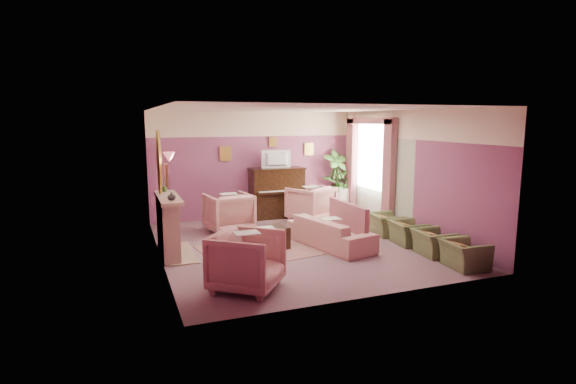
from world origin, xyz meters
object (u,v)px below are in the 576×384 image
object	(u,v)px
olive_chair_c	(408,229)
floral_armchair_left	(229,210)
floral_armchair_right	(311,202)
olive_chair_b	(434,239)
piano	(277,193)
television	(277,158)
coffee_table	(263,239)
sofa	(331,227)
side_table	(340,200)
olive_chair_a	(464,250)
olive_chair_d	(386,221)
floral_armchair_front	(247,258)

from	to	relation	value
olive_chair_c	floral_armchair_left	bearing A→B (deg)	143.80
floral_armchair_right	olive_chair_b	world-z (taller)	floral_armchair_right
piano	television	bearing A→B (deg)	-90.00
coffee_table	sofa	bearing A→B (deg)	-9.11
olive_chair_c	side_table	distance (m)	3.44
coffee_table	olive_chair_a	bearing A→B (deg)	-37.68
sofa	floral_armchair_right	world-z (taller)	floral_armchair_right
television	side_table	size ratio (longest dim) A/B	1.14
olive_chair_c	olive_chair_d	size ratio (longest dim) A/B	1.00
side_table	coffee_table	bearing A→B (deg)	-138.85
piano	floral_armchair_right	bearing A→B (deg)	-48.69
coffee_table	side_table	distance (m)	4.22
coffee_table	olive_chair_c	bearing A→B (deg)	-12.50
olive_chair_d	side_table	world-z (taller)	side_table
coffee_table	floral_armchair_left	bearing A→B (deg)	99.12
coffee_table	floral_armchair_right	distance (m)	2.85
piano	coffee_table	distance (m)	3.13
floral_armchair_front	olive_chair_d	bearing A→B (deg)	28.44
olive_chair_c	side_table	xyz separation A→B (m)	(0.20, 3.44, 0.03)
side_table	olive_chair_b	bearing A→B (deg)	-92.69
floral_armchair_right	side_table	bearing A→B (deg)	30.05
coffee_table	side_table	size ratio (longest dim) A/B	1.43
olive_chair_b	floral_armchair_right	bearing A→B (deg)	106.18
floral_armchair_left	olive_chair_c	size ratio (longest dim) A/B	1.34
olive_chair_b	side_table	size ratio (longest dim) A/B	1.07
coffee_table	olive_chair_d	xyz separation A→B (m)	(2.98, 0.16, 0.10)
floral_armchair_front	olive_chair_c	bearing A→B (deg)	18.17
floral_armchair_right	side_table	size ratio (longest dim) A/B	1.44
sofa	olive_chair_b	world-z (taller)	sofa
floral_armchair_left	floral_armchair_front	distance (m)	3.69
olive_chair_a	sofa	bearing A→B (deg)	127.40
sofa	floral_armchair_front	distance (m)	2.82
floral_armchair_left	floral_armchair_right	bearing A→B (deg)	8.80
sofa	floral_armchair_left	size ratio (longest dim) A/B	2.02
sofa	piano	bearing A→B (deg)	91.91
floral_armchair_right	piano	bearing A→B (deg)	131.31
floral_armchair_right	olive_chair_b	distance (m)	3.70
olive_chair_c	coffee_table	bearing A→B (deg)	167.50
floral_armchair_left	olive_chair_b	bearing A→B (deg)	-44.53
television	floral_armchair_right	distance (m)	1.46
piano	olive_chair_c	xyz separation A→B (m)	(1.69, -3.48, -0.33)
sofa	olive_chair_d	world-z (taller)	sofa
piano	television	xyz separation A→B (m)	(0.00, -0.05, 0.95)
piano	olive_chair_a	world-z (taller)	piano
coffee_table	side_table	bearing A→B (deg)	41.15
sofa	floral_armchair_left	world-z (taller)	floral_armchair_left
piano	television	world-z (taller)	television
piano	television	size ratio (longest dim) A/B	1.75
floral_armchair_left	olive_chair_a	world-z (taller)	floral_armchair_left
olive_chair_a	olive_chair_d	distance (m)	2.46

